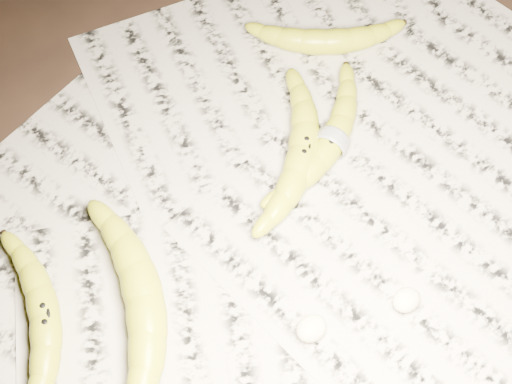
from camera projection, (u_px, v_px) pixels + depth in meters
ground at (284, 225)px, 0.80m from camera, size 3.00×3.00×0.00m
newspaper_patch at (302, 219)px, 0.80m from camera, size 0.90×0.70×0.01m
banana_left_a at (44, 318)px, 0.72m from camera, size 0.13×0.19×0.03m
banana_left_b at (144, 301)px, 0.72m from camera, size 0.15×0.22×0.04m
banana_center at (303, 151)px, 0.82m from camera, size 0.19×0.17×0.04m
banana_taped at (332, 141)px, 0.83m from camera, size 0.20×0.12×0.03m
banana_upper_a at (326, 40)px, 0.90m from camera, size 0.17×0.15×0.03m
measuring_tape at (332, 141)px, 0.83m from camera, size 0.02×0.04×0.04m
flesh_chunk_a at (312, 327)px, 0.72m from camera, size 0.03×0.03×0.02m
flesh_chunk_c at (407, 299)px, 0.74m from camera, size 0.03×0.03×0.02m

